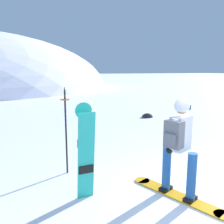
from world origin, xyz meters
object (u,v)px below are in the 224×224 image
piste_marker_near (66,125)px  spare_snowboard (86,152)px  snowboarder_main (179,146)px  rock_mid (147,117)px

piste_marker_near → spare_snowboard: bearing=-88.0°
snowboarder_main → spare_snowboard: (-1.43, 0.59, -0.08)m
piste_marker_near → rock_mid: 6.71m
snowboarder_main → spare_snowboard: size_ratio=1.06×
spare_snowboard → piste_marker_near: piste_marker_near is taller
spare_snowboard → rock_mid: (4.86, 5.63, -0.84)m
snowboarder_main → spare_snowboard: snowboarder_main is taller
snowboarder_main → rock_mid: (3.43, 6.22, -0.92)m
snowboarder_main → rock_mid: size_ratio=3.28×
spare_snowboard → piste_marker_near: bearing=92.0°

